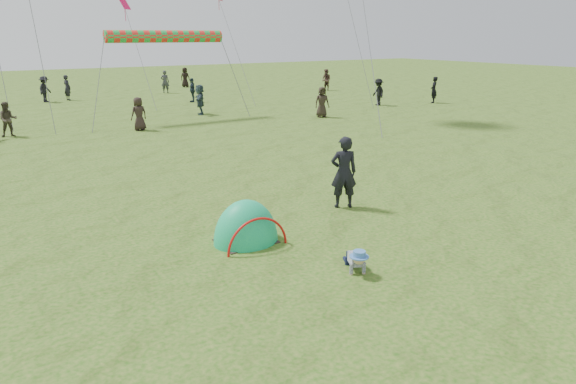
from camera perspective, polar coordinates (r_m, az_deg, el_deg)
ground at (r=11.05m, az=9.05°, el=-7.16°), size 140.00×140.00×0.00m
crawling_toddler at (r=10.28m, az=7.59°, el=-7.38°), size 0.73×0.83×0.53m
popup_tent at (r=11.75m, az=-4.68°, el=-5.48°), size 1.52×1.25×1.96m
standing_adult at (r=13.79m, az=6.21°, el=2.19°), size 0.84×0.72×1.95m
crowd_person_0 at (r=43.24m, az=-13.50°, el=11.83°), size 0.78×0.70×1.79m
crowd_person_1 at (r=44.14m, az=4.28°, el=12.32°), size 0.83×0.98×1.76m
crowd_person_3 at (r=40.00m, az=-25.40°, el=10.28°), size 1.24×1.31×1.78m
crowd_person_4 at (r=26.33m, az=-16.24°, el=8.34°), size 0.86×0.63×1.62m
crowd_person_5 at (r=30.88m, az=-9.76°, el=10.08°), size 1.07×1.69×1.74m
crowd_person_6 at (r=37.22m, az=15.89°, el=10.86°), size 0.77×0.73×1.77m
crowd_person_7 at (r=26.91m, az=-28.67°, el=7.09°), size 0.81×0.66×1.59m
crowd_person_8 at (r=36.89m, az=-10.58°, el=11.07°), size 0.83×1.04×1.65m
crowd_person_9 at (r=35.07m, az=10.00°, el=10.88°), size 0.86×1.23×1.75m
crowd_person_10 at (r=29.53m, az=3.80°, el=9.94°), size 0.95×0.75×1.70m
crowd_person_12 at (r=40.51m, az=-23.32°, el=10.60°), size 0.62×0.75×1.78m
crowd_person_16 at (r=47.88m, az=-11.37°, el=12.39°), size 0.99×0.98×1.72m
rainbow_tube_kite at (r=29.27m, az=-13.45°, el=16.46°), size 6.35×0.64×0.64m
diamond_kite_6 at (r=37.67m, az=-17.73°, el=19.35°), size 0.96×0.96×0.78m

